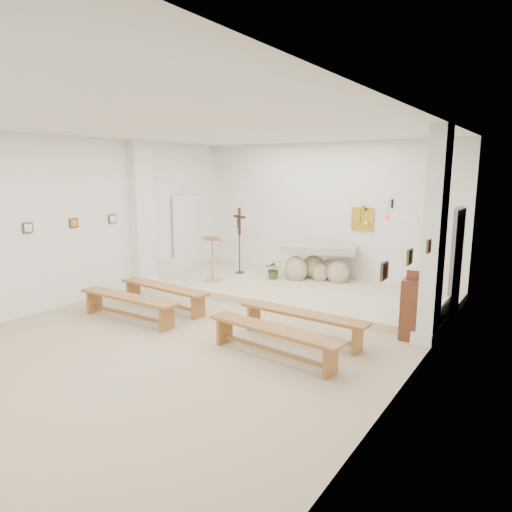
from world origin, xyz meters
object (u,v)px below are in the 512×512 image
Objects in this scene: bench_left_front at (163,291)px; bench_right_second at (273,335)px; crucifix_stand at (239,236)px; bench_right_front at (302,319)px; bench_left_second at (128,302)px; altar at (318,265)px; lectern at (212,258)px; donation_pedestal at (411,309)px.

bench_right_second is (3.20, -0.93, 0.00)m from bench_left_front.
bench_right_front is at bearing -20.07° from crucifix_stand.
bench_right_front is (3.20, 0.00, 0.00)m from bench_left_front.
crucifix_stand is 4.05m from bench_left_second.
bench_right_second is at bearing -0.59° from bench_left_second.
altar is 0.84× the size of bench_left_second.
bench_left_second is at bearing -85.88° from bench_left_front.
bench_right_second is (3.50, -2.89, -0.36)m from lectern.
lectern is 0.50× the size of bench_right_second.
lectern is at bearing 95.28° from bench_left_second.
bench_left_front is (0.26, -3.04, -0.78)m from crucifix_stand.
altar is 0.84× the size of bench_right_front.
altar is at bearing 134.04° from donation_pedestal.
altar is 2.18m from crucifix_stand.
lectern is 2.92m from bench_left_second.
bench_left_front is at bearing -173.25° from donation_pedestal.
donation_pedestal is at bearing 36.13° from bench_right_front.
lectern is at bearing -70.67° from crucifix_stand.
donation_pedestal is 2.47m from bench_right_second.
lectern is 0.50× the size of bench_left_front.
bench_right_front is (3.50, -1.96, -0.36)m from lectern.
crucifix_stand reaches higher than bench_right_front.
crucifix_stand reaches higher than bench_right_second.
crucifix_stand is 3.15m from bench_left_front.
bench_right_second is at bearing -133.05° from donation_pedestal.
donation_pedestal is at bearing -32.38° from lectern.
crucifix_stand is 1.45× the size of donation_pedestal.
bench_left_front is at bearing -63.88° from crucifix_stand.
altar is 3.85m from donation_pedestal.
bench_left_second is 3.20m from bench_right_second.
donation_pedestal is 1.82m from bench_right_front.
bench_right_second is (1.43, -4.45, -0.15)m from altar.
crucifix_stand is at bearing 99.03° from bench_left_front.
bench_right_front is (3.46, -3.04, -0.78)m from crucifix_stand.
donation_pedestal is (4.96, -2.01, -0.62)m from crucifix_stand.
bench_right_second is at bearing -88.97° from altar.
altar is 1.63× the size of donation_pedestal.
lectern reaches higher than bench_right_second.
altar is at bearing 67.74° from bench_left_second.
bench_left_second and bench_right_second have the same top height.
bench_right_second is at bearing -61.34° from lectern.
bench_right_second is (-0.00, -0.93, 0.00)m from bench_right_front.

